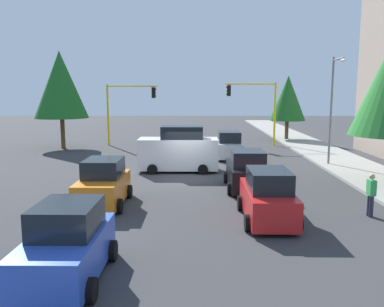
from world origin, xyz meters
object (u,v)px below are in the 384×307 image
object	(u,v)px
traffic_signal_far_right	(128,102)
pedestrian_crossing	(371,194)
delivery_van_white	(179,150)
car_black	(247,171)
car_red	(268,197)
car_orange	(103,184)
traffic_signal_far_left	(255,101)
tree_opposite_side	(60,85)
tree_roadside_far	(288,98)
car_blue	(67,245)
street_lamp_curbside	(334,99)
car_silver	(229,146)

from	to	relation	value
traffic_signal_far_right	pedestrian_crossing	world-z (taller)	traffic_signal_far_right
delivery_van_white	car_black	world-z (taller)	delivery_van_white
traffic_signal_far_right	delivery_van_white	size ratio (longest dim) A/B	1.14
car_red	car_orange	world-z (taller)	same
traffic_signal_far_left	tree_opposite_side	distance (m)	16.87
tree_roadside_far	tree_opposite_side	distance (m)	21.39
tree_opposite_side	delivery_van_white	size ratio (longest dim) A/B	1.71
traffic_signal_far_right	car_blue	xyz separation A→B (m)	(26.32, 2.89, -2.99)
car_orange	car_black	size ratio (longest dim) A/B	0.94
tree_opposite_side	car_orange	bearing A→B (deg)	23.43
pedestrian_crossing	delivery_van_white	bearing A→B (deg)	-138.64
street_lamp_curbside	delivery_van_white	xyz separation A→B (m)	(1.61, -9.75, -3.07)
traffic_signal_far_right	delivery_van_white	world-z (taller)	traffic_signal_far_right
car_orange	pedestrian_crossing	bearing A→B (deg)	82.09
tree_roadside_far	car_orange	distance (m)	26.97
street_lamp_curbside	pedestrian_crossing	xyz separation A→B (m)	(10.54, -1.89, -3.44)
street_lamp_curbside	delivery_van_white	bearing A→B (deg)	-80.62
delivery_van_white	car_silver	size ratio (longest dim) A/B	1.23
traffic_signal_far_left	car_silver	world-z (taller)	traffic_signal_far_left
car_blue	car_orange	bearing A→B (deg)	-174.43
delivery_van_white	car_blue	world-z (taller)	delivery_van_white
tree_roadside_far	car_orange	world-z (taller)	tree_roadside_far
traffic_signal_far_right	pedestrian_crossing	bearing A→B (deg)	31.80
traffic_signal_far_left	car_red	size ratio (longest dim) A/B	1.39
car_red	pedestrian_crossing	world-z (taller)	car_red
delivery_van_white	pedestrian_crossing	distance (m)	11.90
tree_opposite_side	car_red	world-z (taller)	tree_opposite_side
street_lamp_curbside	car_black	xyz separation A→B (m)	(6.11, -6.16, -3.45)
delivery_van_white	car_silver	xyz separation A→B (m)	(-4.97, 3.43, -0.39)
tree_opposite_side	car_black	world-z (taller)	tree_opposite_side
car_red	traffic_signal_far_left	bearing A→B (deg)	173.43
traffic_signal_far_right	pedestrian_crossing	xyz separation A→B (m)	(20.93, 12.97, -2.98)
traffic_signal_far_left	delivery_van_white	distance (m)	13.80
tree_opposite_side	car_black	size ratio (longest dim) A/B	2.03
tree_roadside_far	car_black	distance (m)	21.74
delivery_van_white	pedestrian_crossing	bearing A→B (deg)	41.36
traffic_signal_far_right	delivery_van_white	xyz separation A→B (m)	(12.00, 5.11, -2.60)
traffic_signal_far_right	street_lamp_curbside	distance (m)	18.14
tree_roadside_far	delivery_van_white	world-z (taller)	tree_roadside_far
pedestrian_crossing	car_red	bearing A→B (deg)	-82.38
tree_roadside_far	car_orange	xyz separation A→B (m)	(23.43, -12.94, -3.30)
car_silver	pedestrian_crossing	size ratio (longest dim) A/B	2.30
tree_opposite_side	traffic_signal_far_right	bearing A→B (deg)	110.55
tree_opposite_side	car_orange	distance (m)	19.53
street_lamp_curbside	car_black	distance (m)	9.34
car_blue	car_black	distance (m)	11.41
car_orange	car_black	bearing A→B (deg)	114.33
traffic_signal_far_right	car_black	bearing A→B (deg)	27.83
street_lamp_curbside	car_red	distance (m)	13.06
car_red	car_silver	world-z (taller)	same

